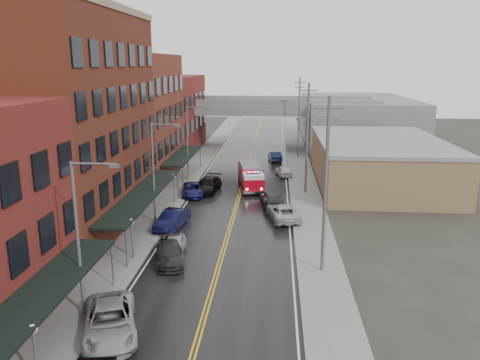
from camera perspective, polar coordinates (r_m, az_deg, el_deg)
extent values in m
cube|color=black|center=(47.42, -0.43, -3.07)|extent=(11.00, 160.00, 0.02)
cube|color=slate|center=(48.54, -9.06, -2.77)|extent=(3.00, 160.00, 0.15)
cube|color=slate|center=(47.36, 8.42, -3.17)|extent=(3.00, 160.00, 0.15)
cube|color=gray|center=(48.19, -7.15, -2.82)|extent=(0.30, 160.00, 0.15)
cube|color=gray|center=(47.27, 6.42, -3.14)|extent=(0.30, 160.00, 0.15)
cube|color=#4D1E14|center=(42.13, -19.77, 6.45)|extent=(9.00, 20.00, 18.00)
cube|color=brown|center=(58.59, -12.73, 7.37)|extent=(9.00, 15.00, 15.00)
cube|color=maroon|center=(75.55, -8.79, 7.84)|extent=(9.00, 20.00, 12.00)
cube|color=olive|center=(57.61, 16.52, 1.98)|extent=(14.00, 22.00, 5.00)
cube|color=slate|center=(86.88, 13.89, 7.07)|extent=(18.00, 30.00, 8.00)
cube|color=black|center=(24.84, -24.10, -13.53)|extent=(2.60, 16.00, 0.18)
cylinder|color=slate|center=(31.24, -15.31, -10.03)|extent=(0.10, 0.10, 3.00)
cube|color=black|center=(41.29, -11.71, -1.66)|extent=(2.60, 18.00, 0.18)
cylinder|color=slate|center=(33.67, -13.72, -8.13)|extent=(0.10, 0.10, 3.00)
cylinder|color=slate|center=(49.45, -7.63, -0.68)|extent=(0.10, 0.10, 3.00)
cube|color=black|center=(57.85, -6.98, 3.02)|extent=(2.60, 13.00, 0.18)
cylinder|color=slate|center=(52.11, -7.00, 0.10)|extent=(0.10, 0.10, 3.00)
cylinder|color=slate|center=(63.82, -4.86, 2.74)|extent=(0.10, 0.10, 3.00)
cylinder|color=#59595B|center=(23.63, -23.60, -19.45)|extent=(0.14, 0.14, 2.80)
sphere|color=silver|center=(22.86, -23.98, -16.29)|extent=(0.44, 0.44, 0.44)
cylinder|color=#59595B|center=(35.13, -12.98, -7.31)|extent=(0.14, 0.14, 2.80)
sphere|color=silver|center=(34.62, -13.12, -5.00)|extent=(0.44, 0.44, 0.44)
cylinder|color=#59595B|center=(47.98, -8.08, -1.28)|extent=(0.14, 0.14, 2.80)
sphere|color=silver|center=(47.61, -8.14, 0.46)|extent=(0.44, 0.44, 0.44)
cylinder|color=#59595B|center=(27.20, -19.14, -7.18)|extent=(0.18, 0.18, 9.00)
cylinder|color=#59595B|center=(25.52, -17.46, 1.90)|extent=(2.40, 0.12, 0.12)
cube|color=#59595B|center=(25.15, -15.12, 1.66)|extent=(0.50, 0.22, 0.18)
cylinder|color=#59595B|center=(41.67, -10.52, 0.67)|extent=(0.18, 0.18, 9.00)
cylinder|color=#59595B|center=(40.59, -9.15, 6.69)|extent=(2.40, 0.12, 0.12)
cube|color=#59595B|center=(40.36, -7.61, 6.56)|extent=(0.50, 0.22, 0.18)
cylinder|color=#59595B|center=(56.96, -6.43, 4.40)|extent=(0.18, 0.18, 9.00)
cylinder|color=#59595B|center=(56.18, -5.34, 8.82)|extent=(2.40, 0.12, 0.12)
cube|color=#59595B|center=(56.01, -4.21, 8.72)|extent=(0.50, 0.22, 0.18)
cylinder|color=#59595B|center=(31.36, 10.39, -0.93)|extent=(0.24, 0.24, 12.00)
cube|color=#59595B|center=(30.45, 10.82, 8.56)|extent=(1.80, 0.12, 0.12)
cube|color=#59595B|center=(30.52, 10.76, 7.26)|extent=(1.40, 0.12, 0.12)
cylinder|color=#59595B|center=(50.88, 8.18, 4.90)|extent=(0.24, 0.24, 12.00)
cube|color=#59595B|center=(50.33, 8.38, 10.75)|extent=(1.80, 0.12, 0.12)
cube|color=#59595B|center=(50.37, 8.36, 9.96)|extent=(1.40, 0.12, 0.12)
cylinder|color=#59595B|center=(70.67, 7.19, 7.48)|extent=(0.24, 0.24, 12.00)
cube|color=#59595B|center=(70.27, 7.32, 11.69)|extent=(1.80, 0.12, 0.12)
cube|color=#59595B|center=(70.30, 7.30, 11.12)|extent=(1.40, 0.12, 0.12)
cube|color=slate|center=(77.58, 1.59, 8.72)|extent=(40.00, 10.00, 1.50)
cube|color=slate|center=(79.33, -6.43, 6.03)|extent=(1.60, 8.00, 6.00)
cube|color=slate|center=(78.24, 9.69, 5.80)|extent=(1.60, 8.00, 6.00)
cube|color=#B50819|center=(54.56, 1.18, 0.76)|extent=(3.10, 5.37, 1.93)
cube|color=#B50819|center=(51.17, 1.60, -0.47)|extent=(2.66, 2.73, 1.38)
cube|color=silver|center=(50.94, 1.61, 0.54)|extent=(2.52, 2.53, 0.46)
cube|color=black|center=(51.27, 1.58, -0.12)|extent=(2.53, 1.83, 0.74)
cube|color=slate|center=(54.32, 1.18, 1.89)|extent=(2.81, 4.97, 0.28)
cube|color=black|center=(50.87, 1.61, 0.87)|extent=(1.49, 0.49, 0.13)
sphere|color=#FF0C0C|center=(50.80, 1.04, 0.94)|extent=(0.18, 0.18, 0.18)
sphere|color=#1933FF|center=(50.91, 2.18, 0.96)|extent=(0.18, 0.18, 0.18)
cylinder|color=black|center=(51.15, 0.48, -1.26)|extent=(0.96, 0.47, 0.92)
cylinder|color=black|center=(51.38, 2.73, -1.21)|extent=(0.96, 0.47, 0.92)
cylinder|color=black|center=(54.25, 0.16, -0.37)|extent=(0.96, 0.47, 0.92)
cylinder|color=black|center=(54.46, 2.28, -0.32)|extent=(0.96, 0.47, 0.92)
cylinder|color=black|center=(56.47, -0.05, 0.21)|extent=(0.96, 0.47, 0.92)
cylinder|color=black|center=(56.67, 1.99, 0.26)|extent=(0.96, 0.47, 0.92)
imported|color=#989B9F|center=(26.59, -15.58, -16.23)|extent=(4.44, 6.36, 1.61)
imported|color=#252528|center=(34.41, -8.56, -8.84)|extent=(3.00, 5.05, 1.37)
imported|color=#B4B4B4|center=(35.72, -8.04, -7.96)|extent=(1.97, 4.11, 1.35)
imported|color=#0E0F33|center=(41.14, -8.28, -4.80)|extent=(2.57, 5.02, 1.58)
imported|color=#161854|center=(50.92, -5.74, -1.16)|extent=(2.92, 5.13, 1.35)
imported|color=black|center=(52.19, -3.93, -0.60)|extent=(2.90, 5.73, 1.59)
imported|color=#B1B5BA|center=(43.10, 5.27, -3.90)|extent=(3.48, 5.68, 1.47)
imported|color=#2A2B2D|center=(46.86, 3.94, -2.40)|extent=(2.79, 5.29, 1.46)
imported|color=silver|center=(59.62, 5.34, 1.11)|extent=(2.42, 4.22, 1.35)
imported|color=black|center=(68.63, 4.28, 2.89)|extent=(2.19, 4.58, 1.45)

